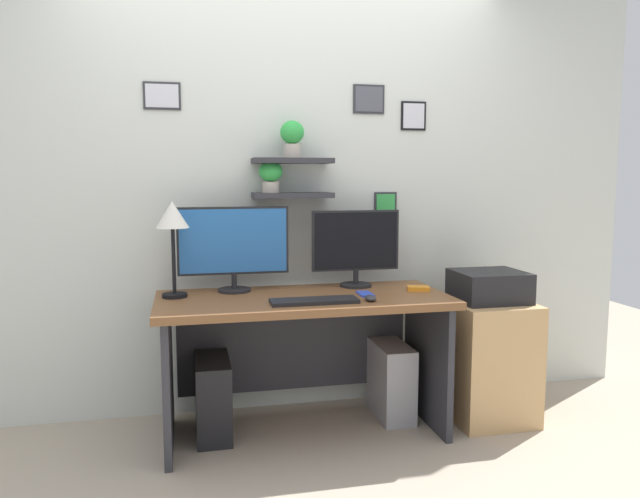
{
  "coord_description": "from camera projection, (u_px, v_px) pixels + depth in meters",
  "views": [
    {
      "loc": [
        -0.6,
        -3.07,
        1.38
      ],
      "look_at": [
        0.1,
        0.05,
        0.99
      ],
      "focal_mm": 33.84,
      "sensor_mm": 36.0,
      "label": 1
    }
  ],
  "objects": [
    {
      "name": "drawer_cabinet",
      "position": [
        487.0,
        359.0,
        3.44
      ],
      "size": [
        0.44,
        0.5,
        0.68
      ],
      "primitive_type": "cube",
      "color": "tan",
      "rests_on": "ground"
    },
    {
      "name": "monitor_right",
      "position": [
        356.0,
        245.0,
        3.44
      ],
      "size": [
        0.51,
        0.18,
        0.44
      ],
      "color": "black",
      "rests_on": "desk"
    },
    {
      "name": "computer_mouse",
      "position": [
        370.0,
        298.0,
        3.05
      ],
      "size": [
        0.06,
        0.09,
        0.03
      ],
      "primitive_type": "ellipsoid",
      "color": "#2D2D33",
      "rests_on": "desk"
    },
    {
      "name": "keyboard",
      "position": [
        314.0,
        301.0,
        3.01
      ],
      "size": [
        0.44,
        0.14,
        0.02
      ],
      "primitive_type": "cube",
      "color": "black",
      "rests_on": "desk"
    },
    {
      "name": "desk",
      "position": [
        302.0,
        333.0,
        3.26
      ],
      "size": [
        1.53,
        0.68,
        0.75
      ],
      "color": "brown",
      "rests_on": "ground"
    },
    {
      "name": "scissors_tray",
      "position": [
        418.0,
        288.0,
        3.34
      ],
      "size": [
        0.14,
        0.11,
        0.02
      ],
      "primitive_type": "cube",
      "rotation": [
        0.0,
        0.0,
        -0.28
      ],
      "color": "orange",
      "rests_on": "desk"
    },
    {
      "name": "desk_lamp",
      "position": [
        173.0,
        222.0,
        3.1
      ],
      "size": [
        0.17,
        0.17,
        0.5
      ],
      "color": "black",
      "rests_on": "desk"
    },
    {
      "name": "ground_plane",
      "position": [
        304.0,
        432.0,
        3.27
      ],
      "size": [
        8.0,
        8.0,
        0.0
      ],
      "primitive_type": "plane",
      "color": "tan"
    },
    {
      "name": "cell_phone",
      "position": [
        365.0,
        294.0,
        3.21
      ],
      "size": [
        0.07,
        0.14,
        0.01
      ],
      "primitive_type": "cube",
      "rotation": [
        0.0,
        0.0,
        -0.03
      ],
      "color": "blue",
      "rests_on": "desk"
    },
    {
      "name": "back_wall_assembly",
      "position": [
        289.0,
        181.0,
        3.53
      ],
      "size": [
        4.4,
        0.24,
        2.7
      ],
      "color": "silver",
      "rests_on": "ground"
    },
    {
      "name": "monitor_left",
      "position": [
        233.0,
        245.0,
        3.28
      ],
      "size": [
        0.6,
        0.18,
        0.46
      ],
      "color": "black",
      "rests_on": "desk"
    },
    {
      "name": "computer_tower_left",
      "position": [
        213.0,
        397.0,
        3.21
      ],
      "size": [
        0.18,
        0.4,
        0.42
      ],
      "primitive_type": "cube",
      "color": "black",
      "rests_on": "ground"
    },
    {
      "name": "computer_tower_right",
      "position": [
        390.0,
        380.0,
        3.47
      ],
      "size": [
        0.18,
        0.4,
        0.43
      ],
      "primitive_type": "cube",
      "color": "#99999E",
      "rests_on": "ground"
    },
    {
      "name": "printer",
      "position": [
        489.0,
        286.0,
        3.39
      ],
      "size": [
        0.38,
        0.34,
        0.17
      ],
      "primitive_type": "cube",
      "color": "black",
      "rests_on": "drawer_cabinet"
    }
  ]
}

